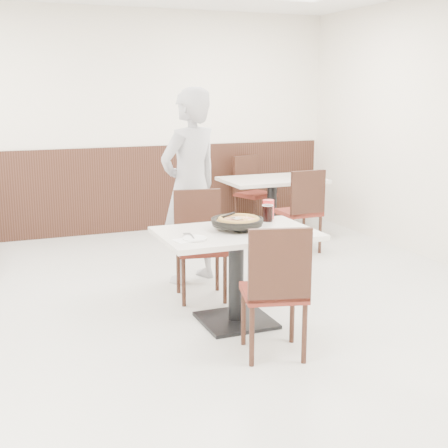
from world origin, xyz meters
name	(u,v)px	position (x,y,z in m)	size (l,w,h in m)	color
floor	(202,327)	(0.00, 0.00, 0.00)	(7.00, 7.00, 0.00)	#B4B5AF
wall_back	(106,123)	(0.00, 3.50, 1.40)	(6.00, 0.04, 2.80)	silver
wainscot_back	(109,191)	(0.00, 3.48, 0.55)	(5.90, 0.03, 1.10)	black
main_table	(236,277)	(0.29, 0.00, 0.38)	(1.20, 0.80, 0.75)	beige
chair_near	(273,289)	(0.30, -0.65, 0.47)	(0.42, 0.42, 0.95)	black
chair_far	(201,246)	(0.23, 0.66, 0.47)	(0.42, 0.42, 0.95)	black
trivet	(242,228)	(0.33, -0.01, 0.77)	(0.13, 0.13, 0.04)	black
pizza_pan	(237,224)	(0.32, 0.05, 0.79)	(0.39, 0.39, 0.01)	black
pizza	(239,222)	(0.33, 0.05, 0.81)	(0.36, 0.36, 0.02)	#B08335
pizza_server	(236,218)	(0.30, 0.03, 0.84)	(0.07, 0.08, 0.00)	silver
napkin	(185,240)	(-0.18, -0.15, 0.75)	(0.15, 0.15, 0.00)	silver
side_plate	(195,239)	(-0.10, -0.15, 0.76)	(0.18, 0.18, 0.01)	white
fork	(192,236)	(-0.11, -0.11, 0.77)	(0.01, 0.15, 0.00)	silver
cola_glass	(268,214)	(0.67, 0.24, 0.81)	(0.08, 0.08, 0.13)	black
red_cup	(268,209)	(0.72, 0.33, 0.83)	(0.10, 0.10, 0.16)	red
diner_person	(190,187)	(0.32, 1.19, 0.92)	(0.67, 0.44, 1.84)	#A1A0A5
bg_table_right	(272,208)	(1.80, 2.46, 0.38)	(1.20, 0.80, 0.75)	beige
bg_chair_right_near	(299,210)	(1.81, 1.79, 0.47)	(0.42, 0.42, 0.95)	black
bg_chair_right_far	(255,193)	(1.85, 3.07, 0.47)	(0.42, 0.42, 0.95)	black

